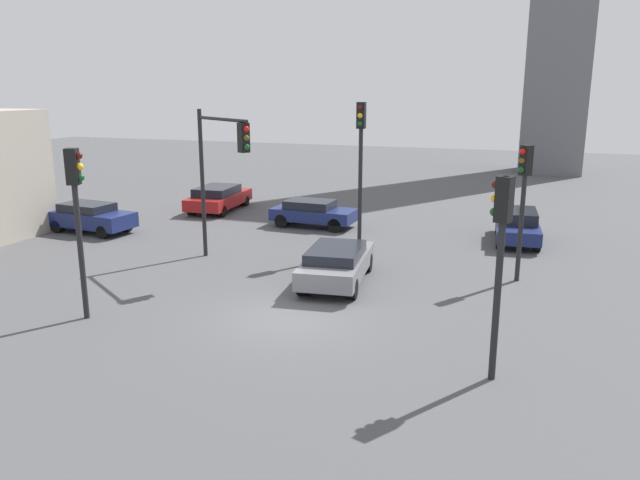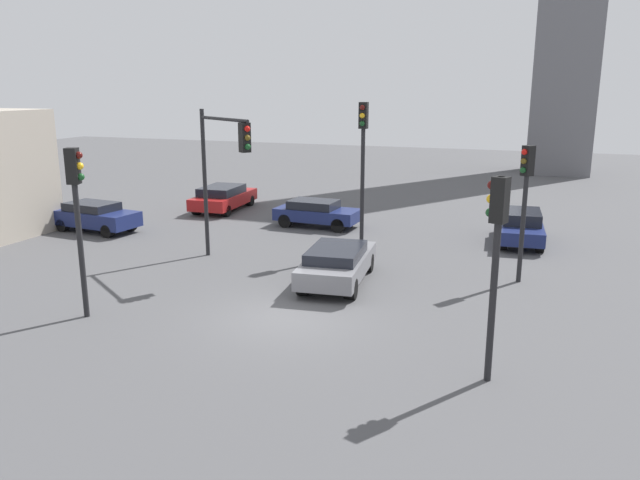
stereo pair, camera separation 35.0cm
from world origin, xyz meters
The scene contains 11 objects.
ground_plane centered at (0.00, 0.00, 0.00)m, with size 106.13×106.13×0.00m, color #4C4C4F.
traffic_light_0 centered at (-0.01, 7.52, 4.12)m, with size 0.33×0.47×5.98m.
traffic_light_1 centered at (5.88, -2.10, 3.29)m, with size 0.49×0.41×4.70m.
traffic_light_2 centered at (6.14, 5.87, 3.28)m, with size 0.45×0.48×4.68m.
traffic_light_3 centered at (-5.51, -2.01, 3.44)m, with size 0.49×0.41×4.92m.
traffic_light_4 centered at (-4.38, 4.30, 4.06)m, with size 3.10×2.18×5.74m.
car_0 centered at (5.90, 11.74, 0.72)m, with size 2.08×4.42×1.37m.
car_1 centered at (-12.76, 7.09, 0.72)m, with size 4.23×2.12×1.35m.
car_3 centered at (-9.67, 13.64, 0.71)m, with size 2.34×4.75×1.35m.
car_4 centered at (0.32, 3.55, 0.72)m, with size 2.39×4.76×1.31m.
car_5 centered at (-3.47, 11.57, 0.70)m, with size 4.04×1.89×1.28m.
Camera 1 is at (6.51, -15.78, 6.54)m, focal length 34.79 mm.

